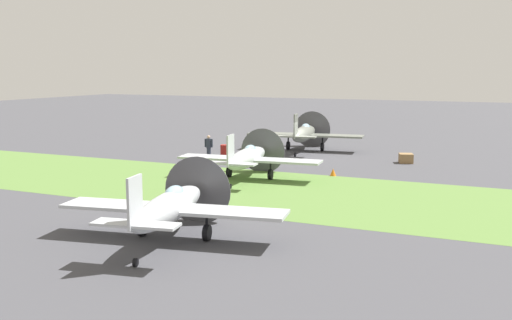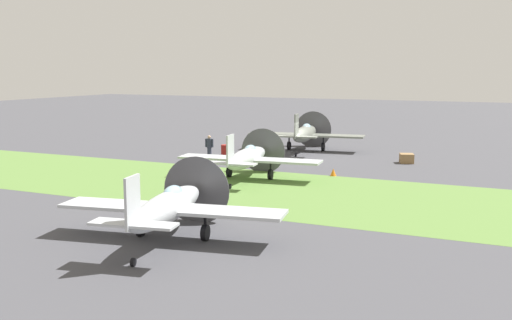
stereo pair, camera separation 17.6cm
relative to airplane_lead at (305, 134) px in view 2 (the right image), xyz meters
name	(u,v)px [view 2 (the right image)]	position (x,y,z in m)	size (l,w,h in m)	color
ground_plane	(298,156)	(0.53, -2.95, -1.36)	(160.00, 160.00, 0.00)	#424247
grass_verge	(221,186)	(0.53, -15.06, -1.35)	(120.00, 11.00, 0.01)	#567A38
airplane_lead	(305,134)	(0.00, 0.00, 0.00)	(9.16, 7.27, 3.24)	slate
airplane_wingman	(248,158)	(1.02, -12.60, -0.09)	(8.55, 6.78, 3.03)	#B2B7BC
airplane_trail	(169,206)	(3.61, -24.96, -0.06)	(8.78, 7.00, 3.11)	#B2B7BC
ground_crew_chief	(209,147)	(-4.58, -7.07, -0.45)	(0.63, 0.38, 1.73)	#2D3342
fuel_drum	(225,151)	(-4.15, -5.50, -0.91)	(0.60, 0.60, 0.90)	maroon
supply_crate	(407,158)	(8.30, -2.80, -1.04)	(0.90, 0.90, 0.64)	olive
runway_marker_cone	(333,172)	(5.20, -9.51, -1.14)	(0.36, 0.36, 0.44)	orange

